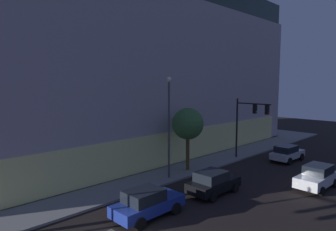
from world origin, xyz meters
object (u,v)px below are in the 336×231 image
(sidewalk_tree, at_px, (188,124))
(car_silver, at_px, (287,153))
(traffic_light_far_corner, at_px, (249,117))
(street_lamp_sidewalk, at_px, (169,115))
(car_blue, at_px, (147,203))
(modern_building, at_px, (126,71))
(car_black, at_px, (213,182))
(car_white, at_px, (317,177))

(sidewalk_tree, relative_size, car_silver, 1.29)
(traffic_light_far_corner, relative_size, street_lamp_sidewalk, 0.75)
(car_blue, bearing_deg, traffic_light_far_corner, 9.41)
(sidewalk_tree, bearing_deg, traffic_light_far_corner, -14.81)
(modern_building, height_order, sidewalk_tree, modern_building)
(car_black, relative_size, car_silver, 0.97)
(street_lamp_sidewalk, relative_size, sidewalk_tree, 1.48)
(car_blue, bearing_deg, street_lamp_sidewalk, 34.96)
(sidewalk_tree, relative_size, car_black, 1.32)
(modern_building, distance_m, car_blue, 22.07)
(sidewalk_tree, distance_m, car_silver, 11.43)
(modern_building, relative_size, sidewalk_tree, 7.19)
(street_lamp_sidewalk, relative_size, car_white, 1.96)
(sidewalk_tree, height_order, car_white, sidewalk_tree)
(traffic_light_far_corner, bearing_deg, car_blue, -170.59)
(car_white, bearing_deg, car_black, 143.78)
(car_silver, bearing_deg, car_white, -141.28)
(car_black, bearing_deg, modern_building, 72.54)
(modern_building, bearing_deg, street_lamp_sidewalk, -112.74)
(car_silver, bearing_deg, street_lamp_sidewalk, 161.00)
(street_lamp_sidewalk, bearing_deg, modern_building, 67.26)
(sidewalk_tree, bearing_deg, modern_building, 77.92)
(modern_building, xyz_separation_m, car_white, (0.98, -22.19, -8.44))
(car_silver, bearing_deg, sidewalk_tree, 154.36)
(traffic_light_far_corner, height_order, street_lamp_sidewalk, street_lamp_sidewalk)
(street_lamp_sidewalk, bearing_deg, car_silver, -19.00)
(street_lamp_sidewalk, height_order, car_blue, street_lamp_sidewalk)
(traffic_light_far_corner, height_order, car_black, traffic_light_far_corner)
(car_white, bearing_deg, street_lamp_sidewalk, 124.63)
(traffic_light_far_corner, height_order, sidewalk_tree, traffic_light_far_corner)
(car_black, distance_m, car_silver, 12.64)
(traffic_light_far_corner, relative_size, car_black, 1.46)
(car_white, bearing_deg, sidewalk_tree, 110.78)
(traffic_light_far_corner, xyz_separation_m, car_silver, (2.74, -2.84, -3.61))
(car_black, height_order, car_white, car_white)
(modern_building, distance_m, traffic_light_far_corner, 15.83)
(car_black, bearing_deg, sidewalk_tree, 60.29)
(traffic_light_far_corner, xyz_separation_m, car_black, (-9.90, -3.04, -3.61))
(modern_building, bearing_deg, sidewalk_tree, -102.08)
(street_lamp_sidewalk, xyz_separation_m, car_blue, (-5.83, -4.08, -4.42))
(modern_building, height_order, car_blue, modern_building)
(car_blue, distance_m, car_black, 5.78)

